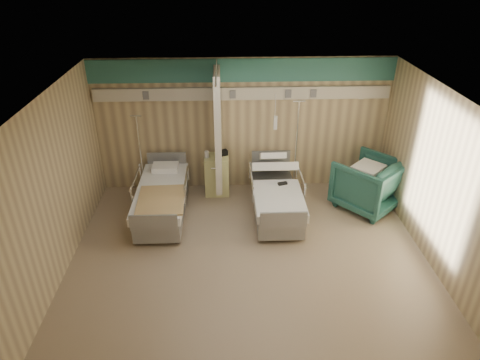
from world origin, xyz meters
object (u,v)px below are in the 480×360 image
Objects in this scene: visitor_armchair at (368,184)px; iv_stand_right at (294,173)px; bed_right at (276,200)px; iv_stand_left at (144,180)px; bedside_cabinet at (217,175)px; bed_left at (162,202)px.

iv_stand_right is (-1.35, 0.74, -0.11)m from visitor_armchair.
iv_stand_right reaches higher than bed_right.
iv_stand_left is at bearing 163.30° from bed_right.
bed_right is at bearing -117.86° from iv_stand_right.
iv_stand_right reaches higher than bedside_cabinet.
bed_left is 2.86m from iv_stand_right.
visitor_armchair reaches higher than bed_left.
visitor_armchair is at bearing 2.95° from bed_left.
bedside_cabinet is (-1.15, 0.90, 0.11)m from bed_right.
iv_stand_left is (-3.18, -0.14, -0.04)m from iv_stand_right.
iv_stand_left reaches higher than visitor_armchair.
iv_stand_left is (-0.48, 0.80, 0.05)m from bed_left.
bed_left is 4.06m from visitor_armchair.
bedside_cabinet is 0.47× the size of iv_stand_left.
iv_stand_left is at bearing 120.83° from bed_left.
bed_left is 1.89× the size of visitor_armchair.
visitor_armchair is (4.05, 0.21, 0.20)m from bed_left.
bed_right is 1.46m from bedside_cabinet.
bedside_cabinet is at bearing 40.60° from bed_left.
bedside_cabinet is at bearing 141.95° from bed_right.
bedside_cabinet is 1.53m from iv_stand_left.
iv_stand_left reaches higher than bed_left.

